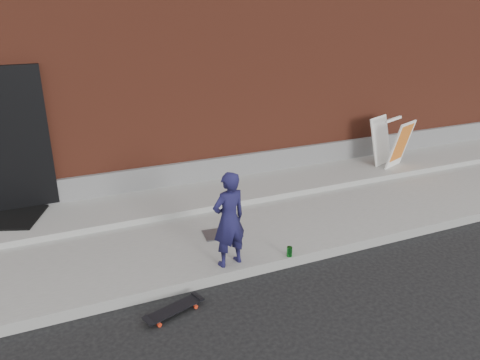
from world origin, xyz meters
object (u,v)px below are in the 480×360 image
child (229,219)px  soda_can (289,252)px  pizza_sign (392,142)px  skateboard (174,309)px

child → soda_can: (0.82, -0.15, -0.58)m
pizza_sign → soda_can: size_ratio=7.02×
child → soda_can: bearing=158.3°
pizza_sign → child: bearing=-154.7°
skateboard → soda_can: size_ratio=5.37×
child → skateboard: bearing=19.5°
soda_can → skateboard: bearing=-167.1°
skateboard → pizza_sign: bearing=26.4°
child → pizza_sign: size_ratio=1.33×
pizza_sign → skateboard: bearing=-153.6°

